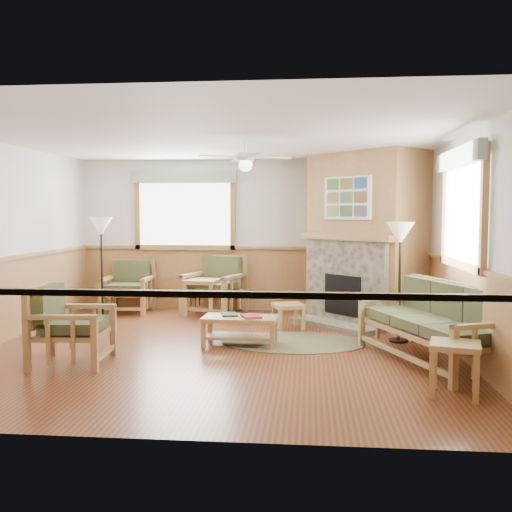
# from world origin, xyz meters

# --- Properties ---
(floor) EXTENTS (6.00, 6.00, 0.01)m
(floor) POSITION_xyz_m (0.00, 0.00, -0.01)
(floor) COLOR brown
(floor) RESTS_ON ground
(ceiling) EXTENTS (6.00, 6.00, 0.01)m
(ceiling) POSITION_xyz_m (0.00, 0.00, 2.70)
(ceiling) COLOR white
(ceiling) RESTS_ON floor
(wall_back) EXTENTS (6.00, 0.02, 2.70)m
(wall_back) POSITION_xyz_m (0.00, 3.00, 1.35)
(wall_back) COLOR silver
(wall_back) RESTS_ON floor
(wall_front) EXTENTS (6.00, 0.02, 2.70)m
(wall_front) POSITION_xyz_m (0.00, -3.00, 1.35)
(wall_front) COLOR silver
(wall_front) RESTS_ON floor
(wall_right) EXTENTS (0.02, 6.00, 2.70)m
(wall_right) POSITION_xyz_m (3.00, 0.00, 1.35)
(wall_right) COLOR silver
(wall_right) RESTS_ON floor
(wainscot) EXTENTS (6.00, 6.00, 1.10)m
(wainscot) POSITION_xyz_m (0.00, 0.00, 0.55)
(wainscot) COLOR #9D6F40
(wainscot) RESTS_ON floor
(fireplace) EXTENTS (3.11, 3.11, 2.70)m
(fireplace) POSITION_xyz_m (2.05, 2.05, 1.35)
(fireplace) COLOR #9D6F40
(fireplace) RESTS_ON floor
(window_back) EXTENTS (1.90, 0.16, 1.50)m
(window_back) POSITION_xyz_m (-1.10, 2.96, 2.53)
(window_back) COLOR white
(window_back) RESTS_ON wall_back
(window_right) EXTENTS (0.16, 1.90, 1.50)m
(window_right) POSITION_xyz_m (2.96, -0.20, 2.53)
(window_right) COLOR white
(window_right) RESTS_ON wall_right
(ceiling_fan) EXTENTS (1.59, 1.59, 0.36)m
(ceiling_fan) POSITION_xyz_m (0.30, 0.30, 2.66)
(ceiling_fan) COLOR white
(ceiling_fan) RESTS_ON ceiling
(sofa) EXTENTS (2.19, 1.53, 0.93)m
(sofa) POSITION_xyz_m (2.55, -0.46, 0.47)
(sofa) COLOR #9F7C4A
(sofa) RESTS_ON floor
(armchair_back_left) EXTENTS (0.82, 0.82, 0.90)m
(armchair_back_left) POSITION_xyz_m (-2.04, 2.55, 0.45)
(armchair_back_left) COLOR #9F7C4A
(armchair_back_left) RESTS_ON floor
(armchair_back_right) EXTENTS (1.14, 1.14, 1.00)m
(armchair_back_right) POSITION_xyz_m (-0.50, 2.53, 0.50)
(armchair_back_right) COLOR #9F7C4A
(armchair_back_right) RESTS_ON floor
(armchair_left) EXTENTS (0.87, 0.87, 0.92)m
(armchair_left) POSITION_xyz_m (-1.59, -0.90, 0.46)
(armchair_left) COLOR #9F7C4A
(armchair_left) RESTS_ON floor
(coffee_table) EXTENTS (0.99, 0.53, 0.39)m
(coffee_table) POSITION_xyz_m (0.24, 0.18, 0.19)
(coffee_table) COLOR #9F7C4A
(coffee_table) RESTS_ON floor
(end_table_chairs) EXTENTS (0.62, 0.60, 0.62)m
(end_table_chairs) POSITION_xyz_m (-0.68, 2.37, 0.31)
(end_table_chairs) COLOR #9F7C4A
(end_table_chairs) RESTS_ON floor
(end_table_sofa) EXTENTS (0.56, 0.54, 0.51)m
(end_table_sofa) POSITION_xyz_m (2.53, -1.69, 0.26)
(end_table_sofa) COLOR #9F7C4A
(end_table_sofa) RESTS_ON floor
(footstool) EXTENTS (0.55, 0.55, 0.37)m
(footstool) POSITION_xyz_m (0.83, 1.41, 0.19)
(footstool) COLOR #9F7C4A
(footstool) RESTS_ON floor
(braided_rug) EXTENTS (2.21, 2.21, 0.01)m
(braided_rug) POSITION_xyz_m (0.93, 0.41, 0.01)
(braided_rug) COLOR brown
(braided_rug) RESTS_ON floor
(floor_lamp_left) EXTENTS (0.43, 0.43, 1.69)m
(floor_lamp_left) POSITION_xyz_m (-2.31, 1.99, 0.85)
(floor_lamp_left) COLOR black
(floor_lamp_left) RESTS_ON floor
(floor_lamp_right) EXTENTS (0.48, 0.48, 1.64)m
(floor_lamp_right) POSITION_xyz_m (2.36, 0.61, 0.82)
(floor_lamp_right) COLOR black
(floor_lamp_right) RESTS_ON floor
(book_red) EXTENTS (0.31, 0.36, 0.03)m
(book_red) POSITION_xyz_m (0.39, 0.13, 0.42)
(book_red) COLOR maroon
(book_red) RESTS_ON coffee_table
(book_dark) EXTENTS (0.26, 0.31, 0.03)m
(book_dark) POSITION_xyz_m (0.09, 0.25, 0.41)
(book_dark) COLOR black
(book_dark) RESTS_ON coffee_table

